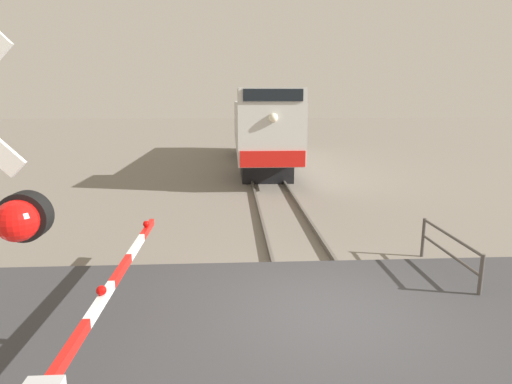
% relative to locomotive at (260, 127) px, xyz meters
% --- Properties ---
extents(ground_plane, '(160.00, 160.00, 0.00)m').
position_rel_locomotive_xyz_m(ground_plane, '(0.00, -17.93, -2.15)').
color(ground_plane, slate).
extents(rail_track_left, '(0.08, 80.00, 0.15)m').
position_rel_locomotive_xyz_m(rail_track_left, '(-0.72, -17.93, -2.08)').
color(rail_track_left, '#59544C').
rests_on(rail_track_left, ground_plane).
extents(rail_track_right, '(0.08, 80.00, 0.15)m').
position_rel_locomotive_xyz_m(rail_track_right, '(0.72, -17.93, -2.08)').
color(rail_track_right, '#59544C').
rests_on(rail_track_right, ground_plane).
extents(road_surface, '(36.00, 4.85, 0.16)m').
position_rel_locomotive_xyz_m(road_surface, '(0.00, -17.93, -2.07)').
color(road_surface, '#38383A').
rests_on(road_surface, ground_plane).
extents(locomotive, '(2.72, 16.02, 4.16)m').
position_rel_locomotive_xyz_m(locomotive, '(0.00, 0.00, 0.00)').
color(locomotive, black).
rests_on(locomotive, ground_plane).
extents(crossing_gate, '(0.36, 6.46, 1.19)m').
position_rel_locomotive_xyz_m(crossing_gate, '(-3.45, -19.97, -1.40)').
color(crossing_gate, silver).
rests_on(crossing_gate, ground_plane).
extents(guard_railing, '(0.08, 2.52, 0.95)m').
position_rel_locomotive_xyz_m(guard_railing, '(2.93, -16.16, -1.54)').
color(guard_railing, '#4C4742').
rests_on(guard_railing, ground_plane).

